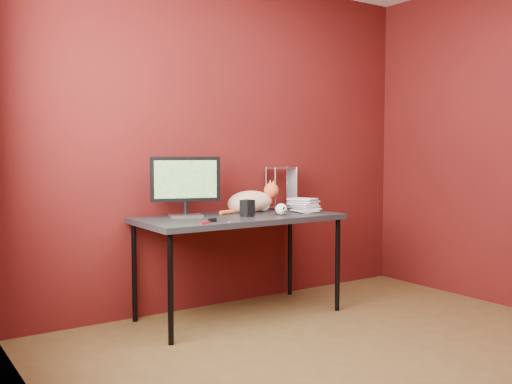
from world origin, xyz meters
TOP-DOWN VIEW (x-y plane):
  - room at (0.00, 0.00)m, footprint 3.52×3.52m
  - desk at (-0.15, 1.37)m, footprint 1.50×0.70m
  - monitor at (-0.52, 1.51)m, footprint 0.49×0.22m
  - cat at (0.06, 1.53)m, footprint 0.53×0.25m
  - skull_mug at (0.13, 1.23)m, footprint 0.09×0.09m
  - speaker at (-0.12, 1.30)m, footprint 0.11×0.11m
  - book_stack at (0.34, 1.31)m, footprint 0.21×0.24m
  - wire_rack at (0.43, 1.63)m, footprint 0.22×0.19m
  - pocket_knife at (-0.60, 1.08)m, footprint 0.07×0.04m
  - black_gadget at (-0.50, 1.16)m, footprint 0.06×0.04m
  - washer at (-0.41, 1.08)m, footprint 0.04×0.04m

SIDE VIEW (x-z plane):
  - desk at x=-0.15m, z-range 0.32..1.07m
  - washer at x=-0.41m, z-range 0.75..0.75m
  - pocket_knife at x=-0.60m, z-range 0.75..0.76m
  - black_gadget at x=-0.50m, z-range 0.75..0.77m
  - skull_mug at x=0.13m, z-range 0.75..0.84m
  - speaker at x=-0.12m, z-range 0.75..0.87m
  - cat at x=0.06m, z-range 0.71..0.96m
  - wire_rack at x=0.43m, z-range 0.75..1.10m
  - monitor at x=-0.52m, z-range 0.78..1.21m
  - book_stack at x=0.34m, z-range 0.75..1.95m
  - room at x=0.00m, z-range 0.14..2.75m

